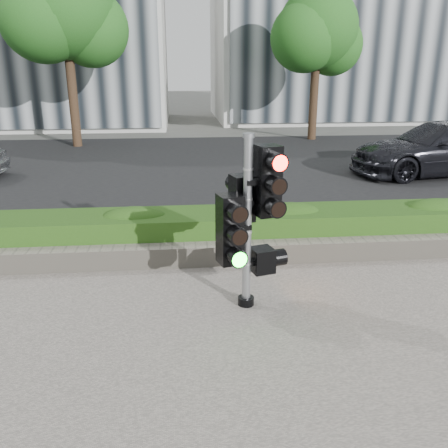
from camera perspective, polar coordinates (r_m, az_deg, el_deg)
The scene contains 10 objects.
ground at distance 6.13m, azimuth -0.90°, elevation -12.07°, with size 120.00×120.00×0.00m, color #51514C.
road at distance 15.58m, azimuth -3.88°, elevation 6.94°, with size 60.00×13.00×0.02m, color black.
curb at distance 8.96m, azimuth -2.52°, elevation -1.48°, with size 60.00×0.25×0.12m, color gray.
stone_wall at distance 7.74m, azimuth -2.04°, elevation -3.65°, with size 12.00×0.32×0.34m, color gray.
hedge at distance 8.29m, azimuth -2.33°, elevation -0.87°, with size 12.00×1.00×0.68m, color #467925.
building_right at distance 32.47m, azimuth 16.45°, elevation 22.88°, with size 18.00×10.00×12.00m, color #B7B7B2.
tree_left at distance 20.33m, azimuth -18.64°, elevation 23.04°, with size 4.61×4.03×7.34m.
tree_right at distance 21.68m, azimuth 11.12°, elevation 21.77°, with size 4.10×3.58×6.53m.
traffic_signal at distance 6.10m, azimuth 2.97°, elevation 1.23°, with size 0.84×0.70×2.31m.
car_dark at distance 15.64m, azimuth 24.60°, elevation 8.29°, with size 2.17×5.34×1.55m, color black.
Camera 1 is at (-0.41, -5.26, 3.11)m, focal length 38.00 mm.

